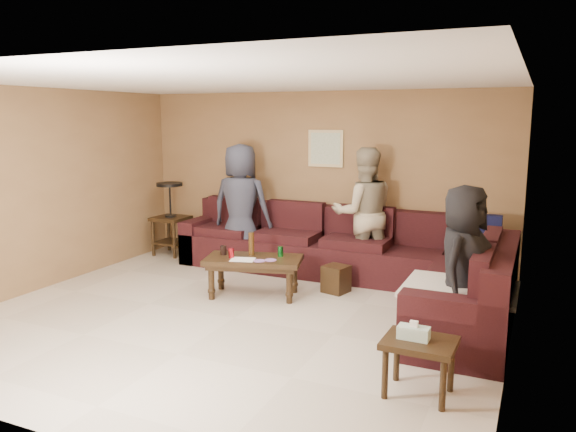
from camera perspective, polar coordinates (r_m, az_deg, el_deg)
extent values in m
plane|color=beige|center=(6.18, -5.46, -10.27)|extent=(5.50, 5.50, 0.00)
cube|color=white|center=(5.81, -5.87, 13.06)|extent=(5.50, 5.00, 0.10)
cube|color=olive|center=(8.11, 3.21, 3.71)|extent=(5.50, 0.10, 2.50)
cube|color=olive|center=(3.94, -24.14, -3.86)|extent=(5.50, 0.10, 2.50)
cube|color=olive|center=(7.61, -23.92, 2.46)|extent=(0.10, 5.00, 2.50)
cube|color=olive|center=(5.10, 22.22, -0.75)|extent=(0.10, 5.00, 2.50)
cube|color=#331114|center=(7.88, 1.95, -4.05)|extent=(3.70, 0.90, 0.45)
cube|color=#331114|center=(8.08, 2.86, -0.43)|extent=(3.70, 0.24, 0.45)
cube|color=#331114|center=(8.65, -8.71, -2.28)|extent=(0.24, 0.90, 0.63)
cube|color=#331114|center=(5.96, 17.44, -9.16)|extent=(0.90, 2.00, 0.45)
cube|color=#331114|center=(5.81, 20.91, -5.23)|extent=(0.24, 2.00, 0.45)
cube|color=#331114|center=(5.11, 16.24, -11.29)|extent=(0.90, 0.24, 0.63)
cube|color=#101233|center=(7.23, 19.09, -1.61)|extent=(0.45, 0.14, 0.45)
cube|color=beige|center=(5.43, 17.04, -7.10)|extent=(1.00, 0.85, 0.04)
cube|color=black|center=(6.76, -3.52, -4.48)|extent=(1.25, 0.86, 0.06)
cube|color=black|center=(6.78, -3.52, -4.99)|extent=(1.15, 0.75, 0.05)
cylinder|color=black|center=(6.75, -7.79, -6.70)|extent=(0.07, 0.07, 0.42)
cylinder|color=black|center=(6.55, 0.13, -7.12)|extent=(0.07, 0.07, 0.42)
cylinder|color=black|center=(7.13, -6.83, -5.76)|extent=(0.07, 0.07, 0.42)
cylinder|color=black|center=(6.94, 0.66, -6.12)|extent=(0.07, 0.07, 0.42)
cylinder|color=#B21420|center=(6.75, -5.78, -3.74)|extent=(0.07, 0.07, 0.12)
cylinder|color=#147326|center=(6.78, -0.77, -3.63)|extent=(0.07, 0.07, 0.12)
cylinder|color=#3C240D|center=(6.85, -3.74, -2.82)|extent=(0.07, 0.07, 0.28)
cylinder|color=black|center=(6.91, -6.59, -3.47)|extent=(0.08, 0.08, 0.11)
cube|color=white|center=(6.66, -4.63, -4.43)|extent=(0.33, 0.29, 0.00)
cylinder|color=#D64B90|center=(6.59, -2.93, -4.57)|extent=(0.14, 0.14, 0.01)
cylinder|color=#D64B90|center=(6.61, -1.78, -4.50)|extent=(0.14, 0.14, 0.01)
cube|color=black|center=(8.96, -11.83, -0.23)|extent=(0.50, 0.50, 0.05)
cube|color=black|center=(9.03, -11.74, -2.59)|extent=(0.44, 0.44, 0.03)
cylinder|color=black|center=(8.98, -13.54, -2.15)|extent=(0.05, 0.05, 0.58)
cylinder|color=black|center=(8.74, -11.48, -2.40)|extent=(0.05, 0.05, 0.58)
cylinder|color=black|center=(9.29, -12.03, -1.69)|extent=(0.05, 0.05, 0.58)
cylinder|color=black|center=(9.06, -10.00, -1.92)|extent=(0.05, 0.05, 0.58)
cylinder|color=black|center=(8.95, -11.84, 0.02)|extent=(0.18, 0.18, 0.03)
cylinder|color=black|center=(8.91, -11.89, 1.63)|extent=(0.03, 0.03, 0.48)
cylinder|color=black|center=(8.88, -11.95, 3.16)|extent=(0.40, 0.40, 0.05)
cube|color=black|center=(4.53, 13.23, -12.45)|extent=(0.56, 0.46, 0.05)
cylinder|color=black|center=(4.51, 9.83, -15.36)|extent=(0.05, 0.05, 0.43)
cylinder|color=black|center=(4.43, 15.47, -16.11)|extent=(0.05, 0.05, 0.43)
cylinder|color=black|center=(4.81, 10.98, -13.75)|extent=(0.05, 0.05, 0.43)
cylinder|color=black|center=(4.73, 16.24, -14.40)|extent=(0.05, 0.05, 0.43)
cube|color=silver|center=(4.51, 12.64, -11.50)|extent=(0.24, 0.13, 0.10)
cube|color=white|center=(4.49, 12.67, -10.67)|extent=(0.06, 0.04, 0.05)
cube|color=black|center=(6.99, 4.90, -6.39)|extent=(0.34, 0.34, 0.33)
cube|color=tan|center=(8.02, 3.86, 6.86)|extent=(0.52, 0.03, 0.52)
cube|color=beige|center=(8.00, 3.82, 6.86)|extent=(0.44, 0.01, 0.44)
imported|color=#2F3241|center=(8.02, -4.79, 1.00)|extent=(0.92, 0.66, 1.77)
imported|color=tan|center=(7.52, 7.69, 0.27)|extent=(1.07, 0.99, 1.75)
imported|color=black|center=(5.46, 17.30, -4.97)|extent=(0.63, 0.83, 1.53)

